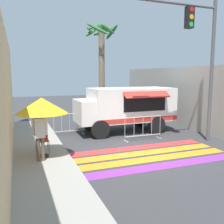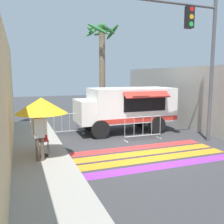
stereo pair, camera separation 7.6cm
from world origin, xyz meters
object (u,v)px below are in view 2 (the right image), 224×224
(food_truck, at_px, (124,106))
(barricade_front, at_px, (143,128))
(barricade_side, at_px, (70,124))
(patio_umbrella, at_px, (41,106))
(folding_chair, at_px, (42,138))
(vendor_person, at_px, (39,132))
(traffic_signal_pole, at_px, (200,46))
(palm_tree, at_px, (102,57))

(food_truck, xyz_separation_m, barricade_front, (0.16, -1.91, -0.88))
(barricade_side, bearing_deg, patio_umbrella, -114.59)
(folding_chair, relative_size, barricade_side, 0.55)
(vendor_person, relative_size, barricade_side, 1.08)
(food_truck, relative_size, patio_umbrella, 2.46)
(food_truck, distance_m, barricade_front, 2.11)
(food_truck, bearing_deg, barricade_front, -85.30)
(folding_chair, bearing_deg, food_truck, 20.62)
(patio_umbrella, relative_size, vendor_person, 1.23)
(food_truck, xyz_separation_m, vendor_person, (-4.76, -3.74, -0.28))
(folding_chair, distance_m, barricade_front, 4.82)
(traffic_signal_pole, bearing_deg, barricade_side, 145.60)
(food_truck, xyz_separation_m, folding_chair, (-4.61, -2.64, -0.75))
(vendor_person, height_order, barricade_side, vendor_person)
(palm_tree, bearing_deg, vendor_person, -121.41)
(food_truck, height_order, patio_umbrella, food_truck)
(barricade_front, bearing_deg, food_truck, 94.70)
(barricade_side, relative_size, palm_tree, 0.24)
(patio_umbrella, height_order, barricade_front, patio_umbrella)
(palm_tree, bearing_deg, patio_umbrella, -122.03)
(traffic_signal_pole, bearing_deg, barricade_front, 147.91)
(traffic_signal_pole, distance_m, palm_tree, 7.76)
(traffic_signal_pole, bearing_deg, palm_tree, 105.33)
(folding_chair, bearing_deg, barricade_front, -0.48)
(barricade_front, bearing_deg, folding_chair, -171.28)
(barricade_front, bearing_deg, vendor_person, -159.58)
(food_truck, xyz_separation_m, traffic_signal_pole, (2.20, -3.19, 2.92))
(vendor_person, relative_size, palm_tree, 0.26)
(traffic_signal_pole, distance_m, barricade_side, 7.31)
(food_truck, relative_size, folding_chair, 5.98)
(vendor_person, bearing_deg, palm_tree, 56.09)
(food_truck, relative_size, traffic_signal_pole, 0.82)
(barricade_side, bearing_deg, vendor_person, -113.99)
(folding_chair, height_order, barricade_side, barricade_side)
(palm_tree, bearing_deg, barricade_front, -89.90)
(patio_umbrella, bearing_deg, traffic_signal_pole, 1.17)
(food_truck, xyz_separation_m, barricade_side, (-2.95, 0.33, -0.89))
(palm_tree, bearing_deg, traffic_signal_pole, -74.67)
(traffic_signal_pole, height_order, folding_chair, traffic_signal_pole)
(food_truck, height_order, vendor_person, food_truck)
(traffic_signal_pole, height_order, palm_tree, palm_tree)
(traffic_signal_pole, height_order, barricade_front, traffic_signal_pole)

